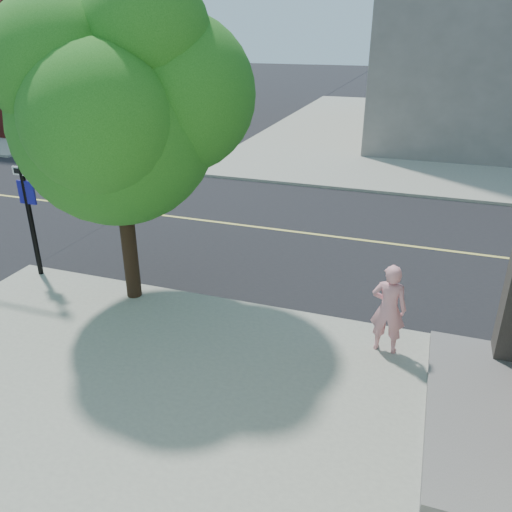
% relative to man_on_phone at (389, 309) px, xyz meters
% --- Properties ---
extents(ground, '(140.00, 140.00, 0.00)m').
position_rel_man_on_phone_xyz_m(ground, '(-7.62, 0.82, -0.97)').
color(ground, black).
rests_on(ground, ground).
extents(road_ew, '(140.00, 9.00, 0.01)m').
position_rel_man_on_phone_xyz_m(road_ew, '(-7.62, 5.32, -0.96)').
color(road_ew, black).
rests_on(road_ew, ground).
extents(man_on_phone, '(0.63, 0.43, 1.69)m').
position_rel_man_on_phone_xyz_m(man_on_phone, '(0.00, 0.00, 0.00)').
color(man_on_phone, pink).
rests_on(man_on_phone, sidewalk_se).
extents(street_tree, '(4.81, 4.37, 6.38)m').
position_rel_man_on_phone_xyz_m(street_tree, '(-5.26, 0.33, 3.27)').
color(street_tree, black).
rests_on(street_tree, sidewalk_se).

